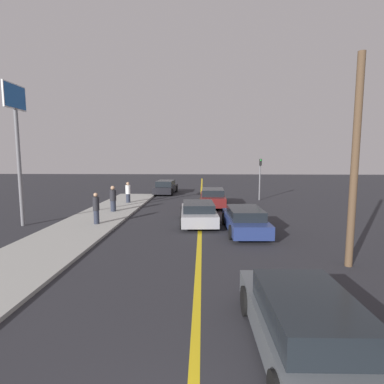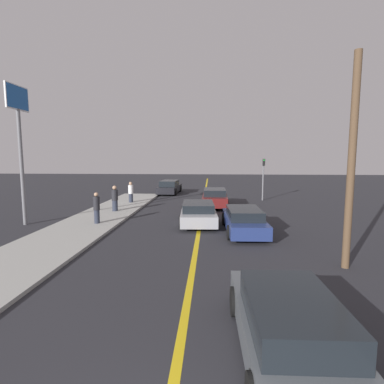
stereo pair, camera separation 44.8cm
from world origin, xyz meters
name	(u,v)px [view 1 (the left image)]	position (x,y,z in m)	size (l,w,h in m)	color
road_center_line	(201,211)	(0.00, 18.00, 0.00)	(0.20, 60.00, 0.01)	gold
sidewalk_left	(84,226)	(-6.03, 13.08, 0.06)	(3.38, 26.16, 0.12)	#9E9E99
car_near_right_lane	(305,325)	(2.00, 3.22, 0.61)	(1.90, 4.53, 1.26)	#4C5156
car_ahead_center	(245,220)	(2.19, 12.46, 0.59)	(1.99, 4.74, 1.20)	navy
car_far_distant	(198,213)	(-0.10, 14.22, 0.60)	(2.18, 4.52, 1.20)	#9E9EA3
car_parked_left_lot	(213,198)	(0.87, 20.00, 0.65)	(1.92, 4.52, 1.32)	maroon
car_oncoming_far	(166,187)	(-3.52, 27.40, 0.64)	(2.07, 4.77, 1.32)	black
pedestrian_near_curb	(96,208)	(-5.49, 13.39, 0.96)	(0.34, 0.34, 1.66)	#282D3D
pedestrian_mid_group	(113,199)	(-5.68, 17.04, 0.95)	(0.41, 0.41, 1.66)	#282D3D
pedestrian_far_standing	(128,192)	(-5.64, 20.77, 0.91)	(0.38, 0.38, 1.59)	#282D3D
traffic_light	(260,175)	(4.93, 23.26, 2.17)	(0.18, 0.40, 3.47)	slate
roadside_sign	(16,123)	(-9.45, 13.35, 5.38)	(0.20, 1.82, 7.34)	slate
utility_pole	(355,163)	(5.06, 7.93, 3.46)	(0.24, 0.24, 6.92)	brown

